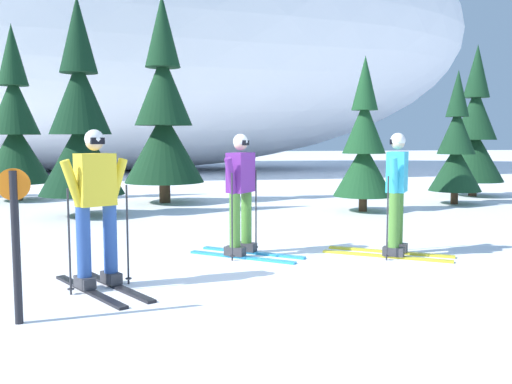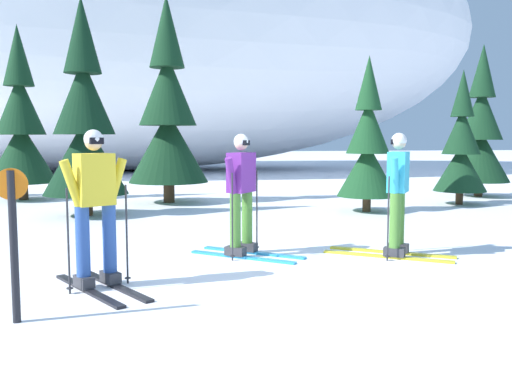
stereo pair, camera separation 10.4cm
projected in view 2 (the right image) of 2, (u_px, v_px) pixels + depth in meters
The scene contains 12 objects.
ground_plane at pixel (288, 279), 6.48m from camera, with size 120.00×120.00×0.00m, color white.
skier_yellow_jacket at pixel (96, 206), 6.02m from camera, with size 1.13×1.60×1.73m.
skier_purple_jacket at pixel (242, 192), 7.69m from camera, with size 1.52×1.34×1.70m.
skier_cyan_jacket at pixel (397, 193), 7.64m from camera, with size 1.70×1.36×1.71m.
pine_tree_left at pixel (21, 127), 14.53m from camera, with size 1.77×1.77×4.57m.
pine_tree_center_left at pixel (84, 125), 11.56m from camera, with size 1.76×1.76×4.55m.
pine_tree_center at pixel (168, 117), 13.92m from camera, with size 2.00×2.00×5.18m.
pine_tree_center_right at pixel (368, 147), 12.24m from camera, with size 1.33×1.33×3.44m.
pine_tree_right at pixel (461, 149), 13.59m from camera, with size 1.27×1.27×3.30m.
pine_tree_far_right at pixel (481, 134), 15.39m from camera, with size 1.63×1.63×4.21m.
snow_ridge_background at pixel (111, 23), 27.27m from camera, with size 37.63×17.50×14.50m, color white.
trail_marker_post at pixel (13, 235), 4.88m from camera, with size 0.28×0.07×1.38m.
Camera 2 is at (-1.56, -6.17, 1.64)m, focal length 38.89 mm.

